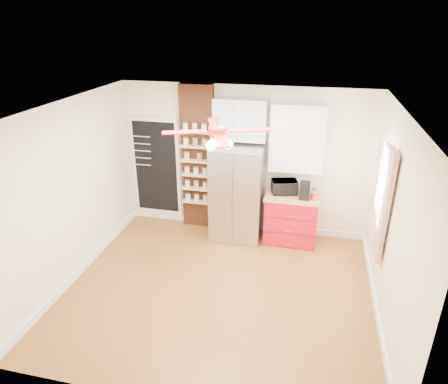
% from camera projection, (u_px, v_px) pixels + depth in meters
% --- Properties ---
extents(floor, '(4.50, 4.50, 0.00)m').
position_uv_depth(floor, '(219.00, 289.00, 5.98)').
color(floor, brown).
rests_on(floor, ground).
extents(ceiling, '(4.50, 4.50, 0.00)m').
position_uv_depth(ceiling, '(218.00, 110.00, 4.89)').
color(ceiling, white).
rests_on(ceiling, wall_back).
extents(wall_back, '(4.50, 0.02, 2.70)m').
position_uv_depth(wall_back, '(244.00, 161.00, 7.22)').
color(wall_back, '#FFF3CD').
rests_on(wall_back, floor).
extents(wall_front, '(4.50, 0.02, 2.70)m').
position_uv_depth(wall_front, '(167.00, 302.00, 3.65)').
color(wall_front, '#FFF3CD').
rests_on(wall_front, floor).
extents(wall_left, '(0.02, 4.00, 2.70)m').
position_uv_depth(wall_left, '(71.00, 193.00, 5.90)').
color(wall_left, '#FFF3CD').
rests_on(wall_left, floor).
extents(wall_right, '(0.02, 4.00, 2.70)m').
position_uv_depth(wall_right, '(393.00, 226.00, 4.98)').
color(wall_right, '#FFF3CD').
rests_on(wall_right, floor).
extents(chalkboard, '(0.95, 0.05, 1.95)m').
position_uv_depth(chalkboard, '(156.00, 167.00, 7.63)').
color(chalkboard, white).
rests_on(chalkboard, wall_back).
extents(brick_pillar, '(0.60, 0.16, 2.70)m').
position_uv_depth(brick_pillar, '(198.00, 159.00, 7.32)').
color(brick_pillar, brown).
rests_on(brick_pillar, floor).
extents(fridge, '(0.90, 0.70, 1.75)m').
position_uv_depth(fridge, '(237.00, 193.00, 7.09)').
color(fridge, '#B4B4B9').
rests_on(fridge, floor).
extents(upper_glass_cabinet, '(0.90, 0.35, 0.70)m').
position_uv_depth(upper_glass_cabinet, '(240.00, 119.00, 6.75)').
color(upper_glass_cabinet, white).
rests_on(upper_glass_cabinet, wall_back).
extents(red_cabinet, '(0.94, 0.64, 0.90)m').
position_uv_depth(red_cabinet, '(291.00, 218.00, 7.11)').
color(red_cabinet, red).
rests_on(red_cabinet, floor).
extents(upper_shelf_unit, '(0.90, 0.30, 1.15)m').
position_uv_depth(upper_shelf_unit, '(297.00, 138.00, 6.69)').
color(upper_shelf_unit, white).
rests_on(upper_shelf_unit, wall_back).
extents(window, '(0.04, 0.75, 1.05)m').
position_uv_depth(window, '(384.00, 184.00, 5.71)').
color(window, white).
rests_on(window, wall_right).
extents(curtain, '(0.06, 0.40, 1.55)m').
position_uv_depth(curtain, '(385.00, 206.00, 5.27)').
color(curtain, '#AA2516').
rests_on(curtain, wall_right).
extents(ceiling_fan, '(1.40, 1.40, 0.44)m').
position_uv_depth(ceiling_fan, '(218.00, 132.00, 5.00)').
color(ceiling_fan, silver).
rests_on(ceiling_fan, ceiling).
extents(toaster_oven, '(0.49, 0.40, 0.24)m').
position_uv_depth(toaster_oven, '(284.00, 187.00, 6.97)').
color(toaster_oven, black).
rests_on(toaster_oven, red_cabinet).
extents(coffee_maker, '(0.17, 0.19, 0.30)m').
position_uv_depth(coffee_maker, '(305.00, 191.00, 6.74)').
color(coffee_maker, black).
rests_on(coffee_maker, red_cabinet).
extents(canister_left, '(0.12, 0.12, 0.14)m').
position_uv_depth(canister_left, '(314.00, 196.00, 6.74)').
color(canister_left, red).
rests_on(canister_left, red_cabinet).
extents(canister_right, '(0.14, 0.14, 0.14)m').
position_uv_depth(canister_right, '(315.00, 192.00, 6.87)').
color(canister_right, red).
rests_on(canister_right, red_cabinet).
extents(pantry_jar_oats, '(0.11, 0.11, 0.14)m').
position_uv_depth(pantry_jar_oats, '(187.00, 156.00, 7.19)').
color(pantry_jar_oats, beige).
rests_on(pantry_jar_oats, brick_pillar).
extents(pantry_jar_beans, '(0.12, 0.12, 0.13)m').
position_uv_depth(pantry_jar_beans, '(200.00, 157.00, 7.15)').
color(pantry_jar_beans, brown).
rests_on(pantry_jar_beans, brick_pillar).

